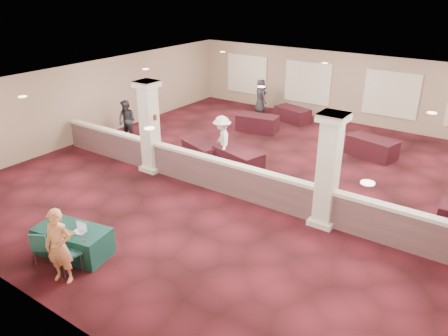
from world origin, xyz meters
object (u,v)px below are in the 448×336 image
Objects in this scene: far_table_front_left at (201,151)px; far_table_back_left at (257,123)px; far_table_back_right at (372,147)px; attendee_d at (261,96)px; woman at (59,246)px; conf_chair_side at (42,245)px; far_table_back_center at (292,115)px; conf_chair_main at (62,251)px; attendee_b at (222,140)px; near_table at (73,241)px; far_table_front_center at (238,160)px; attendee_a at (127,121)px.

far_table_front_left is 4.06m from far_table_back_left.
attendee_d is (-6.50, 2.63, 0.48)m from far_table_back_right.
far_table_back_right is at bearing 37.42° from far_table_front_left.
far_table_front_left is (-1.84, 7.50, -0.57)m from woman.
far_table_front_left is 0.94× the size of attendee_d.
far_table_back_center is (-0.22, 13.57, -0.16)m from conf_chair_side.
woman reaches higher than conf_chair_main.
woman is at bearing -37.51° from conf_chair_side.
conf_chair_main is 0.61× the size of attendee_d.
attendee_b is (0.19, -6.08, 0.56)m from far_table_back_center.
near_table is at bearing -110.57° from far_table_back_right.
woman reaches higher than far_table_front_left.
conf_chair_side is at bearing -43.45° from attendee_b.
far_table_back_left is (-1.64, 4.05, -0.01)m from far_table_front_center.
far_table_back_center is at bearing 81.07° from near_table.
attendee_b is (-0.31, 6.82, 0.55)m from near_table.
far_table_back_right reaches higher than near_table.
woman is (0.95, -0.13, 0.40)m from conf_chair_side.
far_table_front_center reaches higher than far_table_back_left.
near_table is 1.10× the size of far_table_back_center.
far_table_front_left is at bearing 180.00° from far_table_front_center.
far_table_front_left is 1.04m from attendee_b.
far_table_back_right is 7.03m from attendee_d.
conf_chair_side reaches higher than far_table_back_left.
conf_chair_side is 0.47× the size of woman.
far_table_back_right is 5.80m from attendee_b.
woman is 0.99× the size of far_table_back_right.
near_table is at bearing 37.75° from conf_chair_side.
conf_chair_side is at bearing -123.73° from near_table.
conf_chair_side is 0.53× the size of far_table_front_left.
attendee_a reaches higher than far_table_front_center.
conf_chair_side reaches higher than far_table_front_center.
near_table is at bearing 109.60° from woman.
attendee_d is at bearing 101.40° from far_table_front_left.
attendee_a reaches higher than conf_chair_side.
far_table_back_center is at bearing 104.85° from conf_chair_main.
conf_chair_main is 0.56× the size of far_table_front_center.
far_table_back_left is 1.05× the size of attendee_a.
far_table_front_left is 0.88× the size of far_table_front_center.
far_table_back_center is 5.03m from far_table_back_right.
far_table_front_left is at bearing 83.49° from woman.
far_table_back_center is (-0.98, 13.53, -0.27)m from conf_chair_main.
conf_chair_main is 11.50m from far_table_back_left.
conf_chair_side is 0.50× the size of attendee_d.
attendee_d is (-2.99, 6.58, 0.48)m from far_table_front_center.
attendee_b is 6.83m from attendee_d.
attendee_b reaches higher than far_table_back_right.
far_table_front_center is at bearing 0.00° from far_table_front_left.
conf_chair_main reaches higher than far_table_front_left.
attendee_b reaches higher than conf_chair_side.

